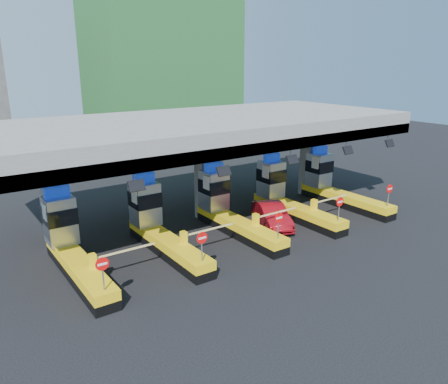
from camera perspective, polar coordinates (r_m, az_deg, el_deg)
ground at (r=28.37m, az=0.74°, el=-5.03°), size 120.00×120.00×0.00m
toll_canopy at (r=29.08m, az=-2.55°, el=8.03°), size 28.00×12.09×7.00m
toll_lane_far_left at (r=24.11m, az=-19.47°, el=-6.49°), size 4.43×8.00×4.16m
toll_lane_left at (r=25.70m, az=-8.72°, el=-4.25°), size 4.43×8.00×4.16m
toll_lane_center at (r=28.10m, az=0.43°, el=-2.21°), size 4.43×8.00×4.16m
toll_lane_right at (r=31.13m, az=7.95°, el=-0.49°), size 4.43×8.00×4.16m
toll_lane_far_right at (r=34.62m, az=14.05°, el=0.92°), size 4.43×8.00×4.16m
bg_building_scaffold at (r=60.13m, az=-8.29°, el=19.82°), size 18.00×12.00×28.00m
red_car at (r=29.04m, az=6.27°, el=-3.02°), size 3.29×4.86×1.51m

